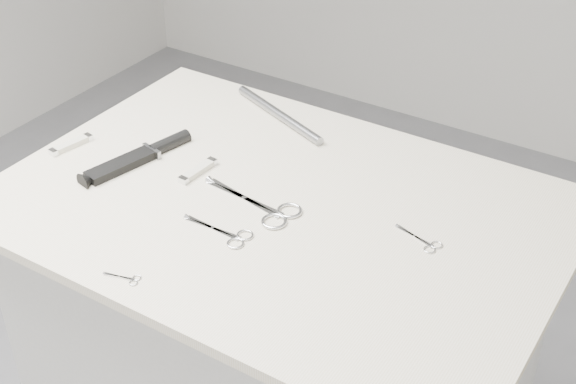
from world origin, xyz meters
The scene contains 9 objects.
display_board centered at (0.00, 0.00, 0.91)m, with size 1.00×0.70×0.02m, color beige.
large_shears centered at (0.00, -0.03, 0.92)m, with size 0.20×0.09×0.01m.
embroidery_scissors_a centered at (-0.02, -0.12, 0.92)m, with size 0.13×0.06×0.00m.
embroidery_scissors_b centered at (0.27, 0.03, 0.92)m, with size 0.09×0.05×0.00m.
tiny_scissors centered at (-0.09, -0.30, 0.92)m, with size 0.06×0.03×0.00m.
sheathed_knife centered at (-0.30, -0.01, 0.93)m, with size 0.09×0.23×0.03m.
pocket_knife_a centered at (-0.45, -0.06, 0.93)m, with size 0.04×0.10×0.01m.
pocket_knife_b centered at (-0.18, 0.00, 0.93)m, with size 0.03×0.09×0.01m.
metal_rail centered at (-0.17, 0.26, 0.93)m, with size 0.02×0.02×0.28m, color gray.
Camera 1 is at (0.64, -0.98, 1.74)m, focal length 50.00 mm.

